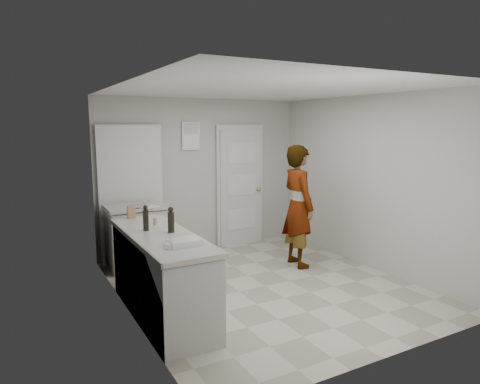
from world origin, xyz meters
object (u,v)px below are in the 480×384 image
person (298,206)px  baking_dish (185,242)px  oil_cruet_a (171,220)px  cake_mix_box (131,212)px  spice_jar (155,221)px  oil_cruet_b (146,218)px  egg_bowl (171,246)px

person → baking_dish: (-2.26, -1.23, 0.05)m
person → oil_cruet_a: 2.32m
baking_dish → oil_cruet_a: bearing=84.5°
person → cake_mix_box: bearing=91.4°
cake_mix_box → spice_jar: cake_mix_box is taller
person → oil_cruet_b: (-2.42, -0.50, 0.16)m
person → egg_bowl: bearing=123.8°
person → oil_cruet_b: bearing=107.6°
person → egg_bowl: 2.73m
spice_jar → oil_cruet_a: oil_cruet_a is taller
cake_mix_box → egg_bowl: size_ratio=1.40×
cake_mix_box → oil_cruet_b: 0.69m
person → baking_dish: size_ratio=5.57×
spice_jar → oil_cruet_b: (-0.18, -0.23, 0.10)m
person → oil_cruet_a: bearing=113.7°
cake_mix_box → baking_dish: (0.14, -1.42, -0.06)m
oil_cruet_a → egg_bowl: size_ratio=2.43×
spice_jar → oil_cruet_a: 0.45m
person → oil_cruet_a: person is taller
oil_cruet_a → cake_mix_box: bearing=102.2°
person → oil_cruet_a: size_ratio=6.35×
cake_mix_box → oil_cruet_a: size_ratio=0.57×
person → spice_jar: bearing=102.8°
oil_cruet_b → baking_dish: size_ratio=0.88×
person → cake_mix_box: size_ratio=11.07×
spice_jar → baking_dish: size_ratio=0.24×
oil_cruet_a → baking_dish: oil_cruet_a is taller
spice_jar → baking_dish: (-0.01, -0.96, -0.01)m
egg_bowl → person: bearing=27.8°
oil_cruet_a → oil_cruet_b: size_ratio=0.99×
spice_jar → oil_cruet_a: (0.04, -0.44, 0.10)m
cake_mix_box → egg_bowl: cake_mix_box is taller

